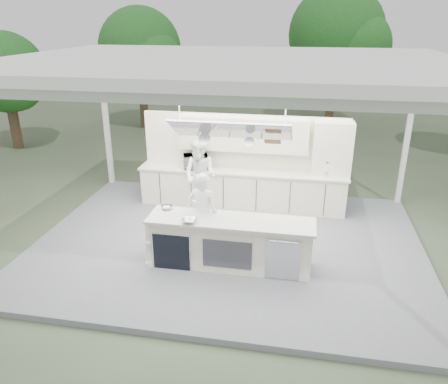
% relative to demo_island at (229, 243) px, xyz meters
% --- Properties ---
extents(ground, '(90.00, 90.00, 0.00)m').
position_rel_demo_island_xyz_m(ground, '(-0.18, 0.91, -0.60)').
color(ground, '#45543A').
rests_on(ground, ground).
extents(stage_deck, '(8.00, 6.00, 0.12)m').
position_rel_demo_island_xyz_m(stage_deck, '(-0.18, 0.91, -0.54)').
color(stage_deck, slate).
rests_on(stage_deck, ground).
extents(tent, '(8.20, 6.20, 3.86)m').
position_rel_demo_island_xyz_m(tent, '(-0.18, 0.90, 3.11)').
color(tent, white).
rests_on(tent, ground).
extents(demo_island, '(3.10, 0.79, 0.95)m').
position_rel_demo_island_xyz_m(demo_island, '(0.00, 0.00, 0.00)').
color(demo_island, white).
rests_on(demo_island, stage_deck).
extents(back_counter, '(5.08, 0.72, 0.95)m').
position_rel_demo_island_xyz_m(back_counter, '(-0.18, 2.81, 0.00)').
color(back_counter, white).
rests_on(back_counter, stage_deck).
extents(back_wall_unit, '(5.05, 0.48, 2.25)m').
position_rel_demo_island_xyz_m(back_wall_unit, '(0.27, 3.03, 0.98)').
color(back_wall_unit, white).
rests_on(back_wall_unit, stage_deck).
extents(tree_cluster, '(19.55, 9.40, 5.85)m').
position_rel_demo_island_xyz_m(tree_cluster, '(-0.34, 10.68, 2.69)').
color(tree_cluster, '#503C28').
rests_on(tree_cluster, ground).
extents(head_chef, '(0.70, 0.53, 1.73)m').
position_rel_demo_island_xyz_m(head_chef, '(-0.57, 0.30, 0.39)').
color(head_chef, white).
rests_on(head_chef, stage_deck).
extents(sous_chef, '(1.00, 0.88, 1.74)m').
position_rel_demo_island_xyz_m(sous_chef, '(-1.14, 2.46, 0.40)').
color(sous_chef, white).
rests_on(sous_chef, stage_deck).
extents(toaster_oven, '(0.68, 0.56, 0.33)m').
position_rel_demo_island_xyz_m(toaster_oven, '(-1.33, 2.80, 0.64)').
color(toaster_oven, silver).
rests_on(toaster_oven, back_counter).
extents(bowl_large, '(0.29, 0.29, 0.07)m').
position_rel_demo_island_xyz_m(bowl_large, '(-0.70, -0.24, 0.51)').
color(bowl_large, silver).
rests_on(bowl_large, demo_island).
extents(bowl_small, '(0.29, 0.29, 0.07)m').
position_rel_demo_island_xyz_m(bowl_small, '(-1.28, 0.26, 0.51)').
color(bowl_small, '#AEB1B5').
rests_on(bowl_small, demo_island).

